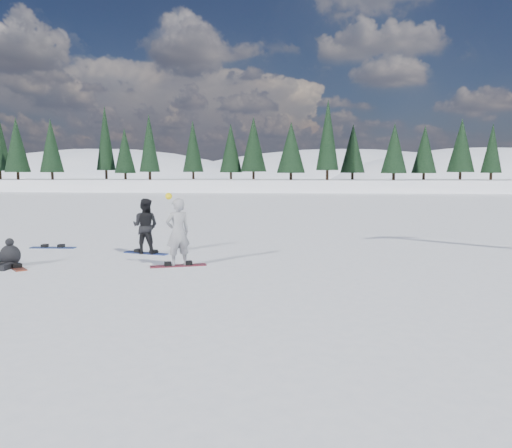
{
  "coord_description": "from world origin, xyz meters",
  "views": [
    {
      "loc": [
        3.88,
        -12.84,
        2.54
      ],
      "look_at": [
        2.66,
        0.87,
        1.1
      ],
      "focal_mm": 35.0,
      "sensor_mm": 36.0,
      "label": 1
    }
  ],
  "objects_px": {
    "snowboard_loose_b": "(14,267)",
    "snowboarder_woman": "(178,232)",
    "snowboard_loose_c": "(53,248)",
    "seated_rider": "(9,256)",
    "snowboarder_man": "(145,226)"
  },
  "relations": [
    {
      "from": "snowboard_loose_c",
      "to": "seated_rider",
      "type": "bearing_deg",
      "value": -84.33
    },
    {
      "from": "snowboarder_woman",
      "to": "seated_rider",
      "type": "height_order",
      "value": "snowboarder_woman"
    },
    {
      "from": "snowboard_loose_b",
      "to": "snowboarder_woman",
      "type": "bearing_deg",
      "value": 52.61
    },
    {
      "from": "snowboarder_woman",
      "to": "snowboard_loose_b",
      "type": "distance_m",
      "value": 4.48
    },
    {
      "from": "snowboarder_woman",
      "to": "seated_rider",
      "type": "relative_size",
      "value": 2.14
    },
    {
      "from": "snowboarder_man",
      "to": "snowboard_loose_c",
      "type": "relative_size",
      "value": 1.15
    },
    {
      "from": "seated_rider",
      "to": "snowboarder_woman",
      "type": "bearing_deg",
      "value": 10.63
    },
    {
      "from": "snowboarder_woman",
      "to": "snowboard_loose_c",
      "type": "distance_m",
      "value": 5.78
    },
    {
      "from": "snowboarder_man",
      "to": "seated_rider",
      "type": "xyz_separation_m",
      "value": [
        -2.99,
        -2.44,
        -0.57
      ]
    },
    {
      "from": "snowboarder_woman",
      "to": "snowboard_loose_c",
      "type": "xyz_separation_m",
      "value": [
        -4.97,
        2.8,
        -0.92
      ]
    },
    {
      "from": "seated_rider",
      "to": "snowboard_loose_b",
      "type": "bearing_deg",
      "value": -10.14
    },
    {
      "from": "snowboarder_woman",
      "to": "snowboarder_man",
      "type": "distance_m",
      "value": 2.49
    },
    {
      "from": "snowboard_loose_c",
      "to": "snowboard_loose_b",
      "type": "distance_m",
      "value": 3.37
    },
    {
      "from": "seated_rider",
      "to": "snowboard_loose_c",
      "type": "bearing_deg",
      "value": 102.8
    },
    {
      "from": "snowboard_loose_c",
      "to": "snowboarder_man",
      "type": "bearing_deg",
      "value": -15.82
    }
  ]
}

